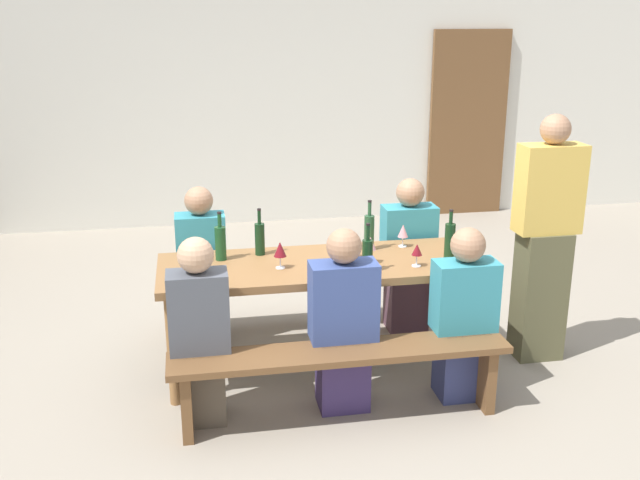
{
  "coord_description": "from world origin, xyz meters",
  "views": [
    {
      "loc": [
        -0.8,
        -4.39,
        2.31
      ],
      "look_at": [
        0.0,
        0.0,
        0.9
      ],
      "focal_mm": 41.16,
      "sensor_mm": 36.0,
      "label": 1
    }
  ],
  "objects": [
    {
      "name": "ground_plane",
      "position": [
        0.0,
        0.0,
        0.0
      ],
      "size": [
        24.0,
        24.0,
        0.0
      ],
      "primitive_type": "plane",
      "color": "gray"
    },
    {
      "name": "wine_glass_0",
      "position": [
        0.59,
        -0.19,
        0.85
      ],
      "size": [
        0.07,
        0.07,
        0.15
      ],
      "color": "silver",
      "rests_on": "tasting_table"
    },
    {
      "name": "seated_guest_far_1",
      "position": [
        0.75,
        0.52,
        0.55
      ],
      "size": [
        0.39,
        0.24,
        1.16
      ],
      "rotation": [
        0.0,
        0.0,
        -1.57
      ],
      "color": "#563846",
      "rests_on": "ground"
    },
    {
      "name": "seated_guest_near_0",
      "position": [
        -0.79,
        -0.52,
        0.54
      ],
      "size": [
        0.34,
        0.24,
        1.12
      ],
      "rotation": [
        0.0,
        0.0,
        1.57
      ],
      "color": "brown",
      "rests_on": "ground"
    },
    {
      "name": "bench_near",
      "position": [
        0.0,
        -0.67,
        0.36
      ],
      "size": [
        1.97,
        0.3,
        0.45
      ],
      "color": "brown",
      "rests_on": "ground"
    },
    {
      "name": "tasting_table",
      "position": [
        0.0,
        0.0,
        0.67
      ],
      "size": [
        2.07,
        0.74,
        0.75
      ],
      "color": "olive",
      "rests_on": "ground"
    },
    {
      "name": "back_wall",
      "position": [
        0.0,
        3.73,
        1.6
      ],
      "size": [
        14.0,
        0.2,
        3.2
      ],
      "primitive_type": "cube",
      "color": "silver",
      "rests_on": "ground"
    },
    {
      "name": "standing_host",
      "position": [
        1.51,
        -0.09,
        0.81
      ],
      "size": [
        0.42,
        0.24,
        1.68
      ],
      "rotation": [
        0.0,
        0.0,
        3.14
      ],
      "color": "brown",
      "rests_on": "ground"
    },
    {
      "name": "bench_far",
      "position": [
        0.0,
        0.67,
        0.36
      ],
      "size": [
        1.97,
        0.3,
        0.45
      ],
      "color": "brown",
      "rests_on": "ground"
    },
    {
      "name": "seated_guest_far_0",
      "position": [
        -0.75,
        0.52,
        0.56
      ],
      "size": [
        0.34,
        0.24,
        1.16
      ],
      "rotation": [
        0.0,
        0.0,
        -1.57
      ],
      "color": "#585452",
      "rests_on": "ground"
    },
    {
      "name": "wine_glass_4",
      "position": [
        0.62,
        0.22,
        0.86
      ],
      "size": [
        0.07,
        0.07,
        0.16
      ],
      "color": "silver",
      "rests_on": "tasting_table"
    },
    {
      "name": "seated_guest_near_2",
      "position": [
        0.79,
        -0.52,
        0.52
      ],
      "size": [
        0.38,
        0.24,
        1.09
      ],
      "rotation": [
        0.0,
        0.0,
        1.57
      ],
      "color": "navy",
      "rests_on": "ground"
    },
    {
      "name": "seated_guest_near_1",
      "position": [
        0.04,
        -0.52,
        0.53
      ],
      "size": [
        0.39,
        0.24,
        1.12
      ],
      "rotation": [
        0.0,
        0.0,
        1.57
      ],
      "color": "#392B5A",
      "rests_on": "ground"
    },
    {
      "name": "wine_bottle_3",
      "position": [
        -0.36,
        0.22,
        0.87
      ],
      "size": [
        0.07,
        0.07,
        0.32
      ],
      "color": "#143319",
      "rests_on": "tasting_table"
    },
    {
      "name": "wine_bottle_1",
      "position": [
        0.84,
        -0.08,
        0.88
      ],
      "size": [
        0.07,
        0.07,
        0.33
      ],
      "color": "#143319",
      "rests_on": "tasting_table"
    },
    {
      "name": "wine_bottle_4",
      "position": [
        0.26,
        -0.23,
        0.86
      ],
      "size": [
        0.07,
        0.07,
        0.31
      ],
      "color": "#143319",
      "rests_on": "tasting_table"
    },
    {
      "name": "wooden_door",
      "position": [
        2.38,
        3.59,
        1.05
      ],
      "size": [
        0.9,
        0.06,
        2.1
      ],
      "primitive_type": "cube",
      "color": "brown",
      "rests_on": "ground"
    },
    {
      "name": "wine_glass_3",
      "position": [
        -0.27,
        -0.07,
        0.87
      ],
      "size": [
        0.08,
        0.08,
        0.17
      ],
      "color": "silver",
      "rests_on": "tasting_table"
    },
    {
      "name": "wine_glass_2",
      "position": [
        0.2,
        0.05,
        0.88
      ],
      "size": [
        0.08,
        0.08,
        0.18
      ],
      "color": "silver",
      "rests_on": "tasting_table"
    },
    {
      "name": "wine_bottle_0",
      "position": [
        0.37,
        0.2,
        0.88
      ],
      "size": [
        0.07,
        0.07,
        0.34
      ],
      "color": "#234C2D",
      "rests_on": "tasting_table"
    },
    {
      "name": "wine_bottle_2",
      "position": [
        -0.63,
        0.17,
        0.87
      ],
      "size": [
        0.07,
        0.07,
        0.32
      ],
      "color": "#194723",
      "rests_on": "tasting_table"
    },
    {
      "name": "wine_glass_1",
      "position": [
        0.31,
        -0.07,
        0.88
      ],
      "size": [
        0.07,
        0.07,
        0.17
      ],
      "color": "silver",
      "rests_on": "tasting_table"
    }
  ]
}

